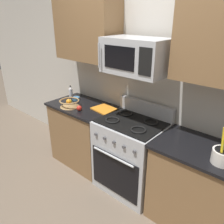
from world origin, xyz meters
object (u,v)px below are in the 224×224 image
cutting_board (105,109)px  prep_bowl (76,98)px  range_oven (131,155)px  apple_loose (79,108)px  utensil_crock (223,156)px  microwave (136,56)px  fruit_basket (69,103)px  bottle_vinegar (71,92)px

cutting_board → prep_bowl: prep_bowl is taller
range_oven → apple_loose: (-0.72, -0.16, 0.47)m
utensil_crock → cutting_board: (-1.52, 0.20, -0.06)m
apple_loose → prep_bowl: (-0.35, 0.24, -0.01)m
utensil_crock → apple_loose: size_ratio=4.87×
microwave → fruit_basket: (-0.93, -0.18, -0.70)m
apple_loose → cutting_board: 0.33m
fruit_basket → range_oven: bearing=9.3°
utensil_crock → cutting_board: bearing=172.6°
microwave → cutting_board: microwave is taller
utensil_crock → apple_loose: utensil_crock is taller
fruit_basket → prep_bowl: 0.27m
utensil_crock → cutting_board: utensil_crock is taller
utensil_crock → bottle_vinegar: (-2.24, 0.23, 0.01)m
microwave → cutting_board: (-0.50, 0.05, -0.75)m
utensil_crock → apple_loose: (-1.75, -0.04, -0.04)m
apple_loose → cutting_board: apple_loose is taller
range_oven → fruit_basket: size_ratio=4.09×
range_oven → bottle_vinegar: bearing=175.0°
fruit_basket → bottle_vinegar: (-0.29, 0.26, 0.03)m
fruit_basket → microwave: bearing=10.9°
prep_bowl → apple_loose: bearing=-34.8°
utensil_crock → cutting_board: 1.53m
range_oven → apple_loose: range_oven is taller
cutting_board → bottle_vinegar: (-0.72, 0.03, 0.07)m
range_oven → bottle_vinegar: (-1.22, 0.11, 0.52)m
apple_loose → bottle_vinegar: bottle_vinegar is taller
utensil_crock → bottle_vinegar: 2.25m
fruit_basket → apple_loose: size_ratio=3.80×
range_oven → utensil_crock: size_ratio=3.19×
microwave → bottle_vinegar: bearing=176.2°
fruit_basket → prep_bowl: (-0.14, 0.23, -0.03)m
bottle_vinegar → prep_bowl: bearing=-10.9°
range_oven → microwave: microwave is taller
utensil_crock → prep_bowl: 2.10m
bottle_vinegar → prep_bowl: size_ratio=1.62×
fruit_basket → prep_bowl: size_ratio=2.43×
microwave → prep_bowl: 1.30m
range_oven → utensil_crock: bearing=-6.7°
prep_bowl → bottle_vinegar: bearing=169.1°
fruit_basket → apple_loose: bearing=-2.5°
microwave → apple_loose: (-0.72, -0.19, -0.72)m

